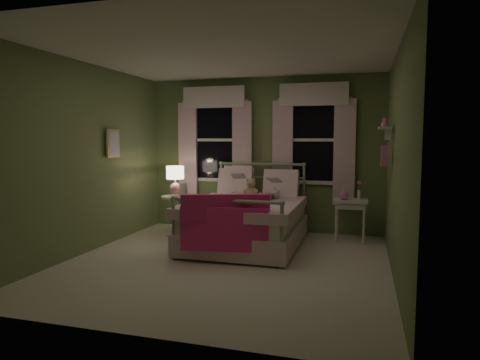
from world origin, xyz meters
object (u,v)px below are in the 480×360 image
(table_lamp, at_px, (175,177))
(bed, at_px, (246,220))
(child_left, at_px, (237,178))
(teddy_bear, at_px, (251,190))
(child_right, at_px, (271,179))
(nightstand_right, at_px, (351,206))
(nightstand_left, at_px, (176,210))

(table_lamp, bearing_deg, bed, -13.45)
(bed, xyz_separation_m, child_left, (-0.27, 0.43, 0.58))
(child_left, height_order, teddy_bear, child_left)
(bed, bearing_deg, child_left, 122.39)
(bed, distance_m, child_right, 0.78)
(child_right, height_order, table_lamp, child_right)
(bed, height_order, child_left, child_left)
(table_lamp, distance_m, nightstand_right, 2.78)
(child_left, bearing_deg, child_right, -175.40)
(child_right, bearing_deg, bed, 58.28)
(bed, relative_size, table_lamp, 4.46)
(bed, bearing_deg, child_right, 56.58)
(nightstand_left, height_order, nightstand_right, same)
(child_right, distance_m, nightstand_right, 1.27)
(bed, distance_m, child_left, 0.77)
(table_lamp, height_order, nightstand_right, table_lamp)
(bed, bearing_deg, teddy_bear, 88.85)
(nightstand_right, bearing_deg, table_lamp, -172.62)
(bed, bearing_deg, table_lamp, 166.55)
(child_left, distance_m, nightstand_left, 1.13)
(teddy_bear, height_order, table_lamp, table_lamp)
(child_left, height_order, nightstand_right, child_left)
(nightstand_left, bearing_deg, table_lamp, 0.00)
(child_right, distance_m, table_lamp, 1.56)
(child_left, relative_size, nightstand_left, 1.18)
(child_right, relative_size, table_lamp, 1.69)
(child_left, xyz_separation_m, table_lamp, (-0.99, -0.13, 0.00))
(child_left, xyz_separation_m, child_right, (0.56, 0.00, 0.00))
(teddy_bear, xyz_separation_m, nightstand_left, (-1.27, 0.03, -0.37))
(nightstand_right, bearing_deg, child_left, -172.69)
(nightstand_left, height_order, table_lamp, table_lamp)
(nightstand_left, relative_size, table_lamp, 1.42)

